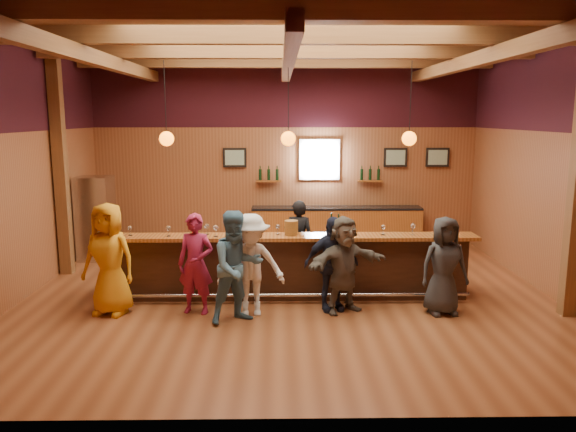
{
  "coord_description": "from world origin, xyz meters",
  "views": [
    {
      "loc": [
        -0.15,
        -9.31,
        3.08
      ],
      "look_at": [
        0.0,
        0.3,
        1.35
      ],
      "focal_mm": 35.0,
      "sensor_mm": 36.0,
      "label": 1
    }
  ],
  "objects_px": {
    "bar_counter": "(289,264)",
    "customer_dark": "(444,266)",
    "customer_navy": "(331,264)",
    "customer_brown": "(344,264)",
    "bartender": "(299,241)",
    "bottle_a": "(331,226)",
    "customer_redvest": "(196,264)",
    "back_bar_cabinet": "(336,227)",
    "stainless_fridge": "(96,218)",
    "customer_orange": "(109,259)",
    "customer_denim": "(237,267)",
    "ice_bucket": "(291,228)",
    "customer_white": "(251,265)"
  },
  "relations": [
    {
      "from": "bar_counter",
      "to": "customer_dark",
      "type": "distance_m",
      "value": 2.63
    },
    {
      "from": "customer_navy",
      "to": "customer_brown",
      "type": "bearing_deg",
      "value": -37.09
    },
    {
      "from": "bartender",
      "to": "bottle_a",
      "type": "distance_m",
      "value": 1.21
    },
    {
      "from": "customer_redvest",
      "to": "bartender",
      "type": "xyz_separation_m",
      "value": [
        1.67,
        1.72,
        -0.02
      ]
    },
    {
      "from": "back_bar_cabinet",
      "to": "customer_navy",
      "type": "xyz_separation_m",
      "value": [
        -0.53,
        -4.44,
        0.29
      ]
    },
    {
      "from": "customer_dark",
      "to": "stainless_fridge",
      "type": "bearing_deg",
      "value": 144.07
    },
    {
      "from": "customer_orange",
      "to": "customer_redvest",
      "type": "bearing_deg",
      "value": 14.15
    },
    {
      "from": "bar_counter",
      "to": "customer_denim",
      "type": "bearing_deg",
      "value": -120.49
    },
    {
      "from": "customer_redvest",
      "to": "customer_orange",
      "type": "bearing_deg",
      "value": -167.11
    },
    {
      "from": "bar_counter",
      "to": "ice_bucket",
      "type": "distance_m",
      "value": 0.78
    },
    {
      "from": "bar_counter",
      "to": "customer_brown",
      "type": "xyz_separation_m",
      "value": [
        0.84,
        -0.95,
        0.25
      ]
    },
    {
      "from": "customer_redvest",
      "to": "bottle_a",
      "type": "bearing_deg",
      "value": 31.01
    },
    {
      "from": "bartender",
      "to": "ice_bucket",
      "type": "height_order",
      "value": "bartender"
    },
    {
      "from": "customer_denim",
      "to": "customer_redvest",
      "type": "bearing_deg",
      "value": 121.76
    },
    {
      "from": "stainless_fridge",
      "to": "customer_redvest",
      "type": "bearing_deg",
      "value": -52.25
    },
    {
      "from": "customer_dark",
      "to": "ice_bucket",
      "type": "relative_size",
      "value": 6.3
    },
    {
      "from": "back_bar_cabinet",
      "to": "customer_brown",
      "type": "relative_size",
      "value": 2.59
    },
    {
      "from": "bar_counter",
      "to": "customer_orange",
      "type": "height_order",
      "value": "customer_orange"
    },
    {
      "from": "customer_redvest",
      "to": "bar_counter",
      "type": "bearing_deg",
      "value": 45.5
    },
    {
      "from": "customer_redvest",
      "to": "bottle_a",
      "type": "distance_m",
      "value": 2.35
    },
    {
      "from": "ice_bucket",
      "to": "back_bar_cabinet",
      "type": "bearing_deg",
      "value": 73.46
    },
    {
      "from": "stainless_fridge",
      "to": "bartender",
      "type": "bearing_deg",
      "value": -21.44
    },
    {
      "from": "customer_navy",
      "to": "customer_dark",
      "type": "bearing_deg",
      "value": -19.96
    },
    {
      "from": "customer_white",
      "to": "customer_brown",
      "type": "relative_size",
      "value": 1.04
    },
    {
      "from": "bartender",
      "to": "bottle_a",
      "type": "height_order",
      "value": "bartender"
    },
    {
      "from": "customer_white",
      "to": "bottle_a",
      "type": "bearing_deg",
      "value": 31.03
    },
    {
      "from": "bartender",
      "to": "customer_orange",
      "type": "bearing_deg",
      "value": 39.69
    },
    {
      "from": "customer_orange",
      "to": "customer_redvest",
      "type": "height_order",
      "value": "customer_orange"
    },
    {
      "from": "customer_denim",
      "to": "customer_white",
      "type": "height_order",
      "value": "customer_denim"
    },
    {
      "from": "customer_navy",
      "to": "customer_dark",
      "type": "relative_size",
      "value": 0.98
    },
    {
      "from": "customer_denim",
      "to": "customer_orange",
      "type": "bearing_deg",
      "value": 141.52
    },
    {
      "from": "customer_orange",
      "to": "stainless_fridge",
      "type": "bearing_deg",
      "value": 124.49
    },
    {
      "from": "bar_counter",
      "to": "customer_dark",
      "type": "xyz_separation_m",
      "value": [
        2.4,
        -1.06,
        0.25
      ]
    },
    {
      "from": "stainless_fridge",
      "to": "customer_dark",
      "type": "xyz_separation_m",
      "value": [
        6.51,
        -3.51,
        -0.13
      ]
    },
    {
      "from": "customer_navy",
      "to": "customer_orange",
      "type": "bearing_deg",
      "value": 167.95
    },
    {
      "from": "customer_redvest",
      "to": "customer_dark",
      "type": "distance_m",
      "value": 3.87
    },
    {
      "from": "customer_navy",
      "to": "bottle_a",
      "type": "height_order",
      "value": "customer_navy"
    },
    {
      "from": "stainless_fridge",
      "to": "bartender",
      "type": "relative_size",
      "value": 1.17
    },
    {
      "from": "stainless_fridge",
      "to": "bottle_a",
      "type": "distance_m",
      "value": 5.53
    },
    {
      "from": "customer_white",
      "to": "customer_brown",
      "type": "height_order",
      "value": "customer_white"
    },
    {
      "from": "ice_bucket",
      "to": "bottle_a",
      "type": "xyz_separation_m",
      "value": [
        0.67,
        0.08,
        0.02
      ]
    },
    {
      "from": "back_bar_cabinet",
      "to": "customer_dark",
      "type": "height_order",
      "value": "customer_dark"
    },
    {
      "from": "customer_white",
      "to": "bartender",
      "type": "height_order",
      "value": "customer_white"
    },
    {
      "from": "back_bar_cabinet",
      "to": "stainless_fridge",
      "type": "bearing_deg",
      "value": -168.07
    },
    {
      "from": "stainless_fridge",
      "to": "bar_counter",
      "type": "bearing_deg",
      "value": -30.76
    },
    {
      "from": "customer_denim",
      "to": "stainless_fridge",
      "type": "bearing_deg",
      "value": 103.47
    },
    {
      "from": "stainless_fridge",
      "to": "customer_brown",
      "type": "distance_m",
      "value": 6.01
    },
    {
      "from": "customer_white",
      "to": "stainless_fridge",
      "type": "bearing_deg",
      "value": 132.82
    },
    {
      "from": "bartender",
      "to": "ice_bucket",
      "type": "xyz_separation_m",
      "value": [
        -0.16,
        -1.07,
        0.46
      ]
    },
    {
      "from": "bar_counter",
      "to": "customer_redvest",
      "type": "relative_size",
      "value": 3.97
    }
  ]
}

